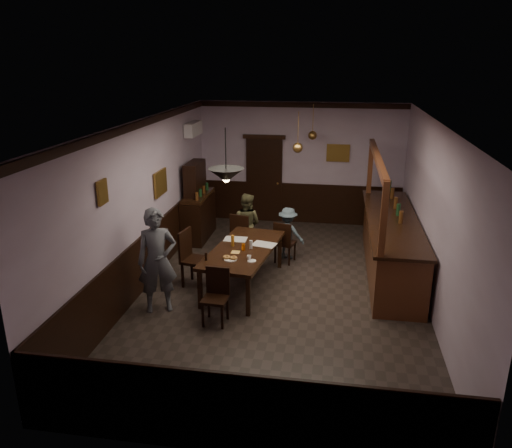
% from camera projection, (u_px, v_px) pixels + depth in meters
% --- Properties ---
extents(room, '(5.01, 8.01, 3.01)m').
position_uv_depth(room, '(282.00, 211.00, 8.55)').
color(room, '#2D2621').
rests_on(room, ground).
extents(dining_table, '(1.29, 2.32, 0.75)m').
position_uv_depth(dining_table, '(243.00, 251.00, 8.97)').
color(dining_table, black).
rests_on(dining_table, ground).
extents(chair_far_left, '(0.51, 0.51, 0.97)m').
position_uv_depth(chair_far_left, '(242.00, 234.00, 10.30)').
color(chair_far_left, black).
rests_on(chair_far_left, ground).
extents(chair_far_right, '(0.47, 0.47, 0.88)m').
position_uv_depth(chair_far_right, '(284.00, 241.00, 10.07)').
color(chair_far_right, black).
rests_on(chair_far_right, ground).
extents(chair_near, '(0.41, 0.41, 0.89)m').
position_uv_depth(chair_near, '(216.00, 293.00, 7.84)').
color(chair_near, black).
rests_on(chair_near, ground).
extents(chair_side, '(0.53, 0.53, 1.05)m').
position_uv_depth(chair_side, '(191.00, 255.00, 9.09)').
color(chair_side, black).
rests_on(chair_side, ground).
extents(person_standing, '(0.76, 0.64, 1.75)m').
position_uv_depth(person_standing, '(157.00, 261.00, 8.07)').
color(person_standing, '#595C66').
rests_on(person_standing, ground).
extents(person_seated_left, '(0.75, 0.65, 1.33)m').
position_uv_depth(person_seated_left, '(246.00, 224.00, 10.51)').
color(person_seated_left, brown).
rests_on(person_seated_left, ground).
extents(person_seated_right, '(0.79, 0.59, 1.10)m').
position_uv_depth(person_seated_right, '(288.00, 233.00, 10.29)').
color(person_seated_right, slate).
rests_on(person_seated_right, ground).
extents(newspaper_left, '(0.42, 0.30, 0.01)m').
position_uv_depth(newspaper_left, '(235.00, 239.00, 9.37)').
color(newspaper_left, silver).
rests_on(newspaper_left, dining_table).
extents(newspaper_right, '(0.48, 0.39, 0.01)m').
position_uv_depth(newspaper_right, '(264.00, 244.00, 9.11)').
color(newspaper_right, silver).
rests_on(newspaper_right, dining_table).
extents(napkin, '(0.17, 0.17, 0.00)m').
position_uv_depth(napkin, '(236.00, 252.00, 8.76)').
color(napkin, '#F3B959').
rests_on(napkin, dining_table).
extents(saucer, '(0.15, 0.15, 0.01)m').
position_uv_depth(saucer, '(252.00, 261.00, 8.37)').
color(saucer, white).
rests_on(saucer, dining_table).
extents(coffee_cup, '(0.09, 0.09, 0.07)m').
position_uv_depth(coffee_cup, '(249.00, 258.00, 8.40)').
color(coffee_cup, white).
rests_on(coffee_cup, saucer).
extents(pastry_plate, '(0.22, 0.22, 0.01)m').
position_uv_depth(pastry_plate, '(230.00, 259.00, 8.43)').
color(pastry_plate, white).
rests_on(pastry_plate, dining_table).
extents(pastry_ring_a, '(0.13, 0.13, 0.04)m').
position_uv_depth(pastry_ring_a, '(227.00, 257.00, 8.46)').
color(pastry_ring_a, '#C68C47').
rests_on(pastry_ring_a, pastry_plate).
extents(pastry_ring_b, '(0.13, 0.13, 0.04)m').
position_uv_depth(pastry_ring_b, '(234.00, 258.00, 8.43)').
color(pastry_ring_b, '#C68C47').
rests_on(pastry_ring_b, pastry_plate).
extents(soda_can, '(0.07, 0.07, 0.12)m').
position_uv_depth(soda_can, '(243.00, 247.00, 8.83)').
color(soda_can, orange).
rests_on(soda_can, dining_table).
extents(beer_glass, '(0.06, 0.06, 0.20)m').
position_uv_depth(beer_glass, '(233.00, 241.00, 9.03)').
color(beer_glass, '#BF721E').
rests_on(beer_glass, dining_table).
extents(water_glass, '(0.06, 0.06, 0.15)m').
position_uv_depth(water_glass, '(251.00, 244.00, 8.91)').
color(water_glass, silver).
rests_on(water_glass, dining_table).
extents(pepper_mill, '(0.04, 0.04, 0.14)m').
position_uv_depth(pepper_mill, '(206.00, 257.00, 8.39)').
color(pepper_mill, black).
rests_on(pepper_mill, dining_table).
extents(sideboard, '(0.48, 1.35, 1.78)m').
position_uv_depth(sideboard, '(198.00, 208.00, 11.41)').
color(sideboard, black).
rests_on(sideboard, ground).
extents(bar_counter, '(0.95, 4.08, 2.29)m').
position_uv_depth(bar_counter, '(391.00, 243.00, 9.66)').
color(bar_counter, '#522916').
rests_on(bar_counter, ground).
extents(door_back, '(0.90, 0.06, 2.10)m').
position_uv_depth(door_back, '(264.00, 181.00, 12.53)').
color(door_back, black).
rests_on(door_back, ground).
extents(ac_unit, '(0.20, 0.85, 0.30)m').
position_uv_depth(ac_unit, '(193.00, 129.00, 11.32)').
color(ac_unit, white).
rests_on(ac_unit, ground).
extents(picture_left_small, '(0.04, 0.28, 0.36)m').
position_uv_depth(picture_left_small, '(102.00, 192.00, 7.22)').
color(picture_left_small, olive).
rests_on(picture_left_small, ground).
extents(picture_left_large, '(0.04, 0.62, 0.48)m').
position_uv_depth(picture_left_large, '(160.00, 183.00, 9.61)').
color(picture_left_large, olive).
rests_on(picture_left_large, ground).
extents(picture_back, '(0.55, 0.04, 0.42)m').
position_uv_depth(picture_back, '(338.00, 153.00, 12.02)').
color(picture_back, olive).
rests_on(picture_back, ground).
extents(pendant_iron, '(0.56, 0.56, 0.85)m').
position_uv_depth(pendant_iron, '(226.00, 175.00, 7.74)').
color(pendant_iron, black).
rests_on(pendant_iron, ground).
extents(pendant_brass_mid, '(0.20, 0.20, 0.81)m').
position_uv_depth(pendant_brass_mid, '(298.00, 148.00, 9.86)').
color(pendant_brass_mid, '#BF8C3F').
rests_on(pendant_brass_mid, ground).
extents(pendant_brass_far, '(0.20, 0.20, 0.81)m').
position_uv_depth(pendant_brass_far, '(312.00, 135.00, 11.39)').
color(pendant_brass_far, '#BF8C3F').
rests_on(pendant_brass_far, ground).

